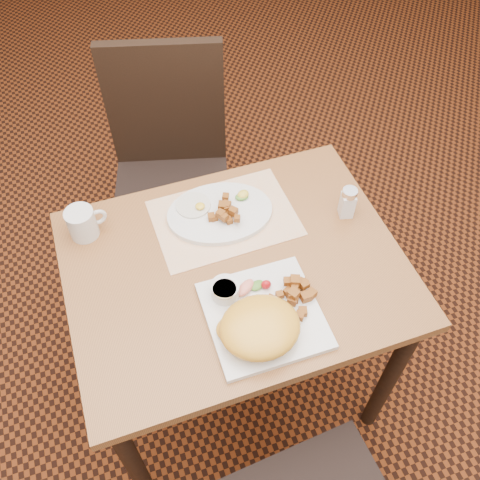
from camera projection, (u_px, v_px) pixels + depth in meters
The scene contains 15 objects.
ground at pixel (237, 379), 2.03m from camera, with size 8.00×8.00×0.00m, color black.
table at pixel (235, 287), 1.52m from camera, with size 0.90×0.70×0.75m.
chair_far at pixel (170, 164), 1.98m from camera, with size 0.52×0.53×0.97m.
placemat at pixel (224, 218), 1.54m from camera, with size 0.40×0.28×0.00m, color white.
plate_square at pixel (264, 315), 1.33m from camera, with size 0.28×0.28×0.02m, color silver.
plate_oval at pixel (220, 213), 1.54m from camera, with size 0.30×0.23×0.02m, color silver, non-canonical shape.
hollandaise_mound at pixel (259, 328), 1.27m from camera, with size 0.20×0.18×0.07m.
ramekin at pixel (225, 290), 1.35m from camera, with size 0.07×0.07×0.04m.
garnish_sq at pixel (253, 286), 1.37m from camera, with size 0.10×0.06×0.03m.
fried_egg at pixel (194, 205), 1.54m from camera, with size 0.10×0.10×0.02m.
garnish_ov at pixel (243, 195), 1.56m from camera, with size 0.05×0.04×0.02m.
salt_shaker at pixel (348, 202), 1.51m from camera, with size 0.05×0.05×0.10m.
coffee_mug at pixel (83, 223), 1.47m from camera, with size 0.11×0.08×0.09m.
home_fries_sq at pixel (295, 294), 1.34m from camera, with size 0.14×0.12×0.04m.
home_fries_ov at pixel (225, 211), 1.51m from camera, with size 0.09×0.11×0.04m.
Camera 1 is at (-0.26, -0.79, 1.93)m, focal length 40.00 mm.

